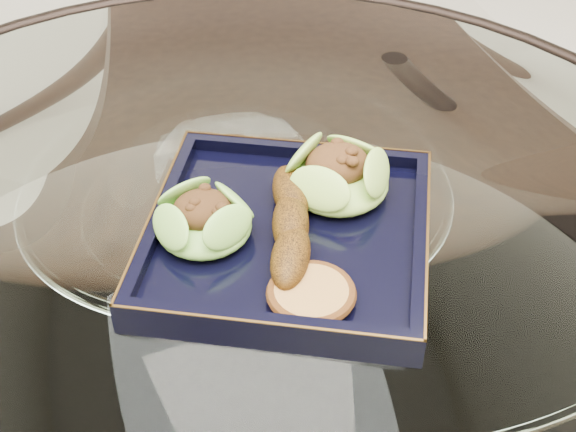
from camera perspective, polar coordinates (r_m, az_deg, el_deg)
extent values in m
cylinder|color=white|center=(0.83, -3.56, -0.56)|extent=(1.10, 1.10, 0.01)
torus|color=black|center=(0.83, -3.56, -0.56)|extent=(1.13, 1.13, 0.02)
cylinder|color=black|center=(1.35, 6.16, -3.29)|extent=(0.04, 0.04, 0.75)
cylinder|color=black|center=(1.30, -17.88, -7.63)|extent=(0.04, 0.04, 0.75)
cube|color=#311B10|center=(1.34, -0.14, 5.03)|extent=(0.50, 0.50, 0.04)
cylinder|color=#311B10|center=(1.36, -6.87, -10.38)|extent=(0.04, 0.04, 0.50)
cylinder|color=#311B10|center=(1.43, 9.56, -7.80)|extent=(0.04, 0.04, 0.50)
cylinder|color=#311B10|center=(1.65, -8.40, 0.32)|extent=(0.04, 0.04, 0.50)
cylinder|color=#311B10|center=(1.70, 5.18, 2.07)|extent=(0.04, 0.04, 0.50)
cube|color=black|center=(0.79, 0.00, -1.67)|extent=(0.36, 0.36, 0.02)
ellipsoid|color=#62A22F|center=(0.77, -6.01, -0.42)|extent=(0.09, 0.09, 0.03)
ellipsoid|color=#7AB033|center=(0.82, 3.56, 2.74)|extent=(0.14, 0.14, 0.04)
ellipsoid|color=#5C3509|center=(0.77, 0.19, -0.52)|extent=(0.08, 0.17, 0.03)
cylinder|color=#BC7B3E|center=(0.71, 1.67, -5.62)|extent=(0.09, 0.09, 0.01)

